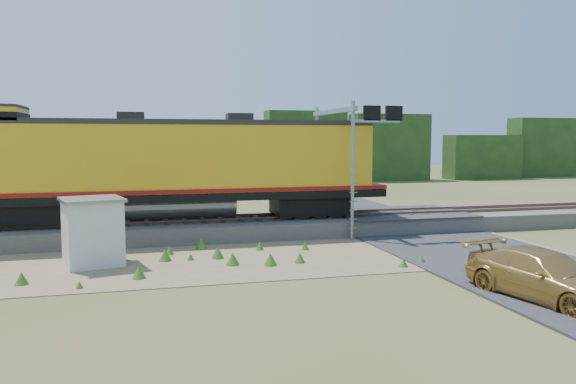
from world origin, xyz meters
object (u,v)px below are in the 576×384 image
object	(u,v)px
locomotive	(170,164)
car	(544,276)
signal_gantry	(344,136)
shed	(93,231)

from	to	relation	value
locomotive	car	xyz separation A→B (m)	(10.28, -13.64, -2.86)
signal_gantry	car	bearing A→B (deg)	-82.85
shed	signal_gantry	world-z (taller)	signal_gantry
signal_gantry	locomotive	bearing A→B (deg)	175.71
locomotive	shed	distance (m)	6.64
locomotive	car	size ratio (longest dim) A/B	4.07
locomotive	shed	xyz separation A→B (m)	(-3.19, -5.36, -2.28)
car	signal_gantry	bearing A→B (deg)	84.45
shed	signal_gantry	distance (m)	13.26
shed	car	bearing A→B (deg)	-46.06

